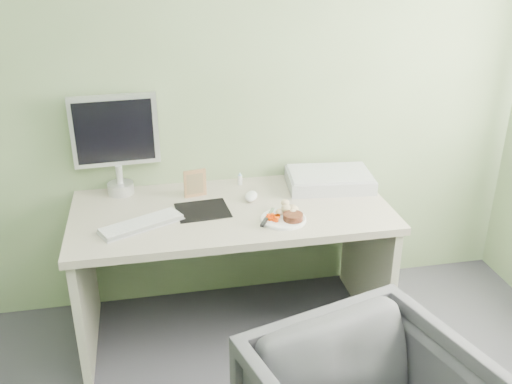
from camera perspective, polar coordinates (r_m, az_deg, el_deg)
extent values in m
plane|color=#87A272|center=(3.03, -3.81, 12.08)|extent=(3.50, 0.00, 3.50)
cube|color=#A99F8D|center=(2.89, -2.46, -1.99)|extent=(1.60, 0.75, 0.04)
cube|color=#B1AC97|center=(3.07, -16.67, -9.25)|extent=(0.04, 0.70, 0.69)
cube|color=#B1AC97|center=(3.25, 11.08, -6.56)|extent=(0.04, 0.70, 0.69)
cylinder|color=white|center=(2.76, 2.74, -2.73)|extent=(0.22, 0.22, 0.01)
cylinder|color=black|center=(2.74, 3.72, -2.49)|extent=(0.10, 0.10, 0.03)
ellipsoid|color=tan|center=(2.80, 3.31, -1.61)|extent=(0.12, 0.10, 0.05)
cube|color=#FF4505|center=(2.73, 1.84, -2.48)|extent=(0.07, 0.07, 0.04)
cube|color=silver|center=(2.78, 1.43, -2.14)|extent=(0.07, 0.11, 0.01)
cube|color=black|center=(2.69, 0.82, -3.04)|extent=(0.05, 0.08, 0.01)
cube|color=black|center=(2.87, -5.36, -1.83)|extent=(0.28, 0.25, 0.00)
cube|color=white|center=(2.75, -11.37, -3.10)|extent=(0.40, 0.27, 0.02)
ellipsoid|color=white|center=(2.97, -0.49, -0.41)|extent=(0.10, 0.13, 0.04)
cube|color=#A5714D|center=(3.00, -6.12, 0.87)|extent=(0.12, 0.04, 0.15)
cylinder|color=white|center=(3.14, -1.62, 1.21)|extent=(0.03, 0.03, 0.05)
cone|color=#86B5D7|center=(3.13, -1.62, 1.83)|extent=(0.02, 0.02, 0.02)
cube|color=#B9BBC1|center=(3.14, 7.34, 1.19)|extent=(0.49, 0.35, 0.07)
cylinder|color=silver|center=(3.12, -13.37, 0.37)|extent=(0.14, 0.14, 0.06)
cylinder|color=silver|center=(3.09, -13.51, 1.70)|extent=(0.04, 0.04, 0.10)
cube|color=silver|center=(3.03, -13.93, 5.98)|extent=(0.44, 0.07, 0.37)
cube|color=black|center=(3.01, -13.95, 5.85)|extent=(0.39, 0.03, 0.32)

